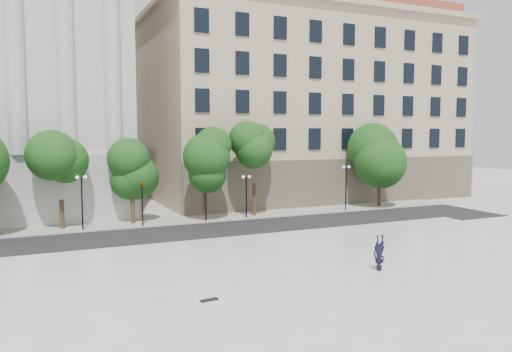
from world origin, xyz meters
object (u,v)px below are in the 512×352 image
object	(u,v)px
traffic_light_west	(142,182)
skateboard	(209,300)
traffic_light_east	(206,180)
person_lying	(379,265)

from	to	relation	value
traffic_light_west	skateboard	bearing A→B (deg)	-93.40
traffic_light_east	traffic_light_west	bearing A→B (deg)	-180.00
traffic_light_east	person_lying	bearing A→B (deg)	-80.77
person_lying	traffic_light_east	bearing A→B (deg)	103.93
traffic_light_east	person_lying	xyz separation A→B (m)	(3.18, -19.55, -3.02)
traffic_light_west	traffic_light_east	size ratio (longest dim) A/B	1.01
person_lying	skateboard	distance (m)	9.87
traffic_light_east	skateboard	distance (m)	21.76
traffic_light_east	skateboard	bearing A→B (deg)	-108.01
traffic_light_west	skateboard	distance (m)	20.76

